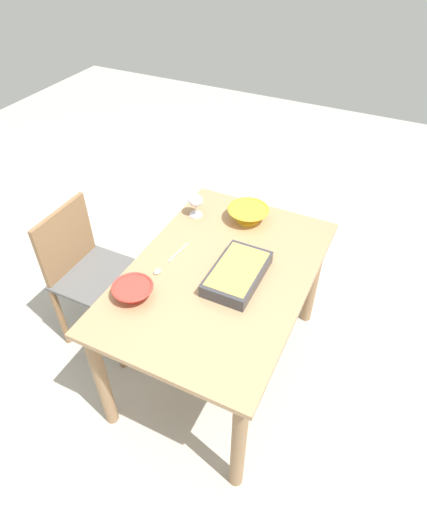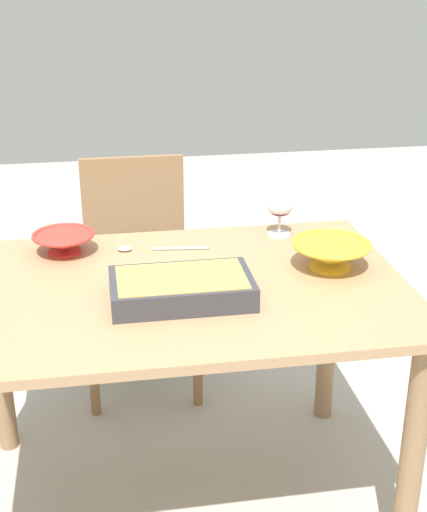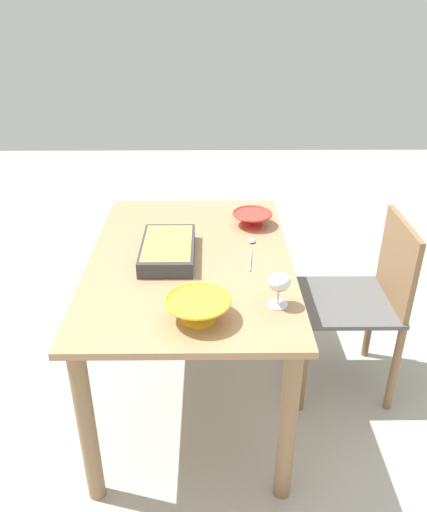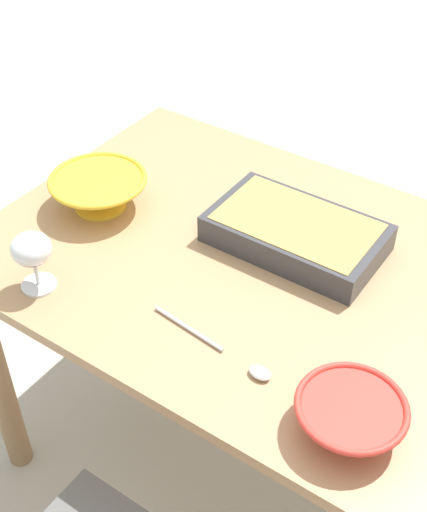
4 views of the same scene
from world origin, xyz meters
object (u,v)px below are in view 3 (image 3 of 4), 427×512
casserole_dish (168,249)px  small_bowl (252,218)px  serving_spoon (251,248)px  mixing_bowl (198,308)px  dining_table (191,282)px  wine_glass (279,283)px  chair (363,298)px

casserole_dish → small_bowl: bearing=-50.3°
small_bowl → serving_spoon: bearing=175.0°
mixing_bowl → serving_spoon: (0.51, -0.22, -0.04)m
casserole_dish → dining_table: bearing=-93.5°
wine_glass → serving_spoon: 0.44m
chair → small_bowl: bearing=63.8°
wine_glass → mixing_bowl: size_ratio=0.58×
chair → casserole_dish: (-0.07, 0.87, 0.29)m
dining_table → chair: size_ratio=1.46×
casserole_dish → small_bowl: (0.31, -0.37, 0.00)m
dining_table → small_bowl: size_ratio=6.66×
mixing_bowl → small_bowl: mixing_bowl is taller
small_bowl → serving_spoon: (-0.24, 0.02, -0.03)m
chair → small_bowl: 0.62m
mixing_bowl → dining_table: bearing=5.3°
dining_table → wine_glass: size_ratio=9.48×
casserole_dish → mixing_bowl: size_ratio=1.63×
dining_table → chair: 0.79m
dining_table → mixing_bowl: 0.47m
dining_table → casserole_dish: 0.18m
serving_spoon → chair: bearing=-89.9°
casserole_dish → mixing_bowl: 0.46m
dining_table → casserole_dish: bearing=86.5°
dining_table → mixing_bowl: bearing=-174.7°
chair → wine_glass: 0.72m
serving_spoon → casserole_dish: bearing=100.6°
small_bowl → serving_spoon: size_ratio=0.67×
dining_table → mixing_bowl: size_ratio=5.49×
dining_table → wine_glass: 0.53m
chair → casserole_dish: size_ratio=2.32×
wine_glass → mixing_bowl: bearing=106.0°
casserole_dish → serving_spoon: (0.07, -0.35, -0.03)m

